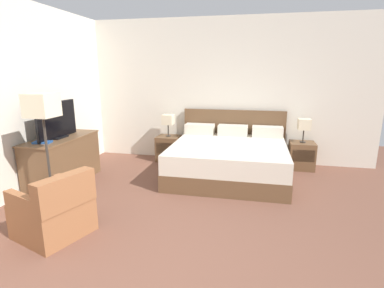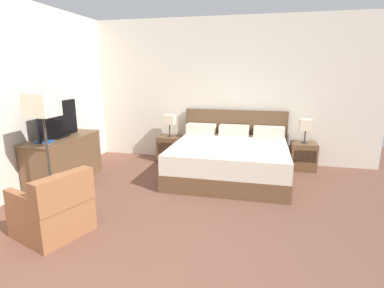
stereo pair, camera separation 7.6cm
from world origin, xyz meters
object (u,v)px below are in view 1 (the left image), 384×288
Objects in this scene: bed at (229,158)px; nightstand_left at (169,148)px; nightstand_right at (302,155)px; tv at (57,121)px; dresser at (63,160)px; table_lamp_left at (168,120)px; floor_lamp at (43,114)px; table_lamp_right at (304,125)px; armchair_by_window at (55,212)px; book_red_cover at (42,142)px.

bed reaches higher than nightstand_left.
nightstand_left is at bearing 180.00° from nightstand_right.
dresser is at bearing 92.72° from tv.
floor_lamp is at bearing -108.39° from table_lamp_left.
table_lamp_right is (2.65, 0.00, 0.60)m from nightstand_left.
armchair_by_window is at bearing -134.37° from nightstand_right.
tv is at bearing -157.06° from nightstand_right.
book_red_cover is at bearing -91.60° from dresser.
bed reaches higher than table_lamp_right.
table_lamp_right is at bearing 0.00° from table_lamp_left.
table_lamp_left is (0.00, 0.00, 0.60)m from nightstand_left.
nightstand_left is at bearing 51.71° from tv.
dresser is (-1.33, -1.63, -0.45)m from table_lamp_left.
armchair_by_window is 0.56× the size of floor_lamp.
floor_lamp is at bearing -143.66° from table_lamp_right.
table_lamp_right is 4.32m from tv.
nightstand_left is 0.55× the size of tv.
tv is (-3.98, -1.68, 0.81)m from nightstand_right.
book_red_cover is 1.52m from armchair_by_window.
table_lamp_left is 2.15m from dresser.
table_lamp_right is 4.41m from armchair_by_window.
table_lamp_left is at bearing 82.56° from armchair_by_window.
bed is 3.96× the size of nightstand_left.
bed is at bearing 40.83° from floor_lamp.
bed is 3.05m from floor_lamp.
book_red_cover is at bearing -152.85° from nightstand_right.
nightstand_right is 0.37× the size of dresser.
book_red_cover is at bearing -152.83° from table_lamp_right.
nightstand_right is 0.60m from table_lamp_right.
floor_lamp is (-0.86, -2.58, 0.46)m from table_lamp_left.
bed is 2.82m from dresser.
armchair_by_window is (-0.41, -3.12, 0.03)m from nightstand_left.
book_red_cover reaches higher than nightstand_left.
nightstand_right is at bearing 22.94° from tv.
floor_lamp reaches higher than bed.
book_red_cover is (-0.01, -0.42, 0.39)m from dresser.
floor_lamp reaches higher than book_red_cover.
bed reaches higher than table_lamp_left.
nightstand_left is 0.60m from table_lamp_left.
armchair_by_window is at bearing -57.43° from tv.
armchair_by_window is (-3.06, -3.13, -0.57)m from table_lamp_right.
nightstand_right is 4.30m from dresser.
table_lamp_left is 3.20m from armchair_by_window.
tv is at bearing 87.75° from book_red_cover.
nightstand_right is (2.65, 0.00, 0.00)m from nightstand_left.
armchair_by_window is at bearing -49.06° from book_red_cover.
table_lamp_left is at bearing 90.00° from nightstand_left.
floor_lamp is (-2.18, -1.88, 0.99)m from bed.
dresser is 1.49× the size of tv.
dresser is at bearing 121.69° from armchair_by_window.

